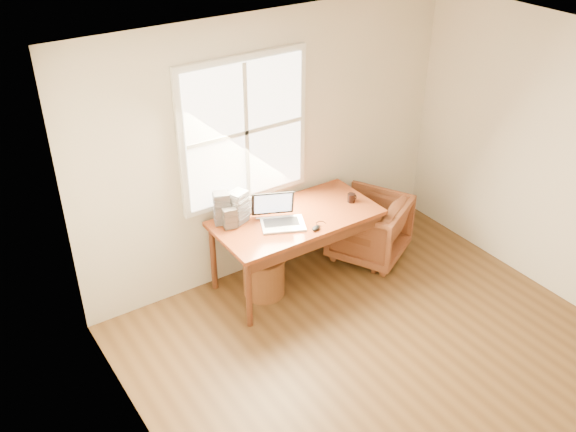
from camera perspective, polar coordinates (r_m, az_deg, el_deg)
name	(u,v)px	position (r m, az deg, el deg)	size (l,w,h in m)	color
room_shell	(421,247)	(4.74, 11.77, -2.74)	(4.04, 4.54, 2.64)	brown
desk	(296,218)	(6.12, 0.76, -0.19)	(1.60, 0.80, 0.04)	brown
armchair	(369,228)	(6.76, 7.20, -1.05)	(0.72, 0.74, 0.67)	brown
wicker_stool	(264,276)	(6.24, -2.15, -5.34)	(0.40, 0.40, 0.40)	brown
laptop	(283,213)	(5.90, -0.46, 0.25)	(0.35, 0.37, 0.27)	silver
mouse	(316,228)	(5.90, 2.50, -1.08)	(0.10, 0.06, 0.03)	black
coffee_mug	(351,198)	(6.36, 5.64, 1.62)	(0.08, 0.08, 0.09)	black
cd_stack_a	(238,207)	(5.98, -4.44, 0.83)	(0.16, 0.14, 0.31)	silver
cd_stack_b	(230,218)	(5.92, -5.19, -0.14)	(0.13, 0.11, 0.20)	#27272C
cd_stack_c	(222,208)	(5.96, -5.91, 0.72)	(0.14, 0.13, 0.32)	gray
cd_stack_d	(242,206)	(6.11, -4.08, 0.89)	(0.14, 0.13, 0.18)	#B6BDC2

